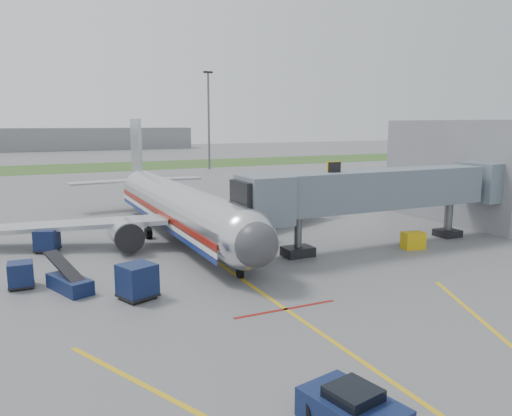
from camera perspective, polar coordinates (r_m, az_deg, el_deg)
name	(u,v)px	position (r m, az deg, el deg)	size (l,w,h in m)	color
ground	(253,287)	(30.29, -0.29, -9.03)	(400.00, 400.00, 0.00)	#565659
grass_strip	(79,168)	(116.99, -19.55, 4.36)	(300.00, 25.00, 0.01)	#2D4C1E
apron_markings	(321,333)	(24.25, 7.43, -14.01)	(21.52, 50.00, 0.01)	gold
airliner	(178,206)	(43.55, -8.90, 0.22)	(32.10, 35.67, 10.25)	silver
jet_bridge	(374,191)	(40.19, 13.36, 1.92)	(25.30, 4.00, 6.90)	slate
terminal	(478,170)	(55.67, 23.99, 3.99)	(10.00, 16.00, 10.00)	slate
light_mast_right	(209,118)	(107.60, -5.43, 10.20)	(2.00, 0.44, 20.40)	#595B60
distant_terminal	(22,140)	(196.03, -25.13, 7.10)	(120.00, 14.00, 8.00)	slate
pushback_tug	(353,411)	(17.57, 10.99, -21.83)	(2.65, 3.66, 1.38)	#0B1A33
baggage_cart_a	(21,275)	(33.07, -25.29, -6.92)	(1.49, 1.49, 1.55)	#0B1A33
baggage_cart_b	(137,281)	(28.89, -13.42, -8.13)	(2.37, 2.37, 1.98)	#0B1A33
baggage_cart_c	(47,240)	(41.28, -22.77, -3.44)	(2.13, 2.13, 1.73)	#0B1A33
belt_loader	(69,283)	(31.44, -20.55, -8.00)	(2.49, 4.24, 2.01)	#0B1A33
ground_power_cart	(413,241)	(40.93, 17.51, -3.57)	(1.84, 1.41, 1.32)	gold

